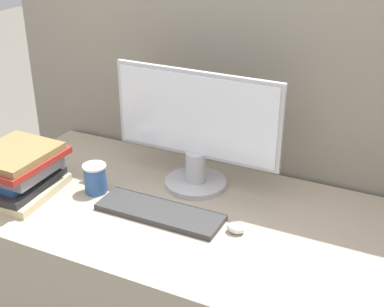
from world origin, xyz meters
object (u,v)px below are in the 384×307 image
object	(u,v)px
monitor	(196,132)
keyboard	(160,212)
book_stack	(18,172)
mouse	(236,228)
coffee_cup	(95,178)

from	to	relation	value
monitor	keyboard	distance (m)	0.31
book_stack	mouse	bearing A→B (deg)	7.23
coffee_cup	mouse	bearing A→B (deg)	-2.19
coffee_cup	keyboard	bearing A→B (deg)	-7.27
monitor	mouse	xyz separation A→B (m)	(0.25, -0.22, -0.20)
monitor	coffee_cup	bearing A→B (deg)	-146.36
mouse	coffee_cup	distance (m)	0.55
keyboard	mouse	distance (m)	0.27
keyboard	book_stack	size ratio (longest dim) A/B	1.38
keyboard	monitor	bearing A→B (deg)	84.68
keyboard	coffee_cup	world-z (taller)	coffee_cup
keyboard	book_stack	xyz separation A→B (m)	(-0.52, -0.09, 0.07)
monitor	book_stack	bearing A→B (deg)	-149.27
mouse	book_stack	world-z (taller)	book_stack
mouse	coffee_cup	xyz separation A→B (m)	(-0.55, 0.02, 0.04)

